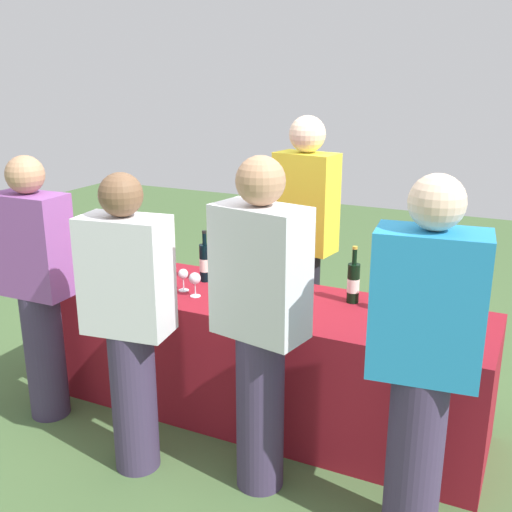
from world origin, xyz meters
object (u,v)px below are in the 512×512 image
Objects in this scene: server_pouring at (305,237)px; wine_bottle_2 at (353,282)px; wine_bottle_3 at (400,293)px; ice_bucket at (438,309)px; wine_glass_0 at (137,271)px; wine_bottle_0 at (133,253)px; wine_glass_4 at (272,289)px; guest_2 at (260,320)px; wine_glass_3 at (237,289)px; wine_glass_1 at (183,275)px; menu_board at (421,310)px; wine_bottle_1 at (205,262)px; guest_0 at (37,283)px; wine_glass_2 at (195,279)px; guest_1 at (129,319)px; guest_3 at (423,359)px.

wine_bottle_2 is at bearing 143.01° from server_pouring.
wine_bottle_3 is 0.22m from ice_bucket.
server_pouring is at bearing 47.80° from wine_glass_0.
wine_glass_4 is (1.07, -0.17, -0.02)m from wine_bottle_0.
guest_2 is at bearing -105.68° from wine_bottle_2.
wine_glass_3 is 1.07m from ice_bucket.
wine_bottle_3 is 2.41× the size of wine_glass_1.
menu_board is (0.25, 0.78, -0.40)m from wine_bottle_2.
server_pouring is (0.98, 0.56, 0.09)m from wine_bottle_0.
wine_glass_0 is 1.12m from server_pouring.
wine_bottle_1 is at bearing 82.65° from wine_glass_1.
wine_glass_1 is at bearing 168.63° from wine_glass_3.
guest_0 is (-1.08, -0.39, -0.01)m from wine_glass_3.
wine_glass_2 is at bearing -160.19° from wine_bottle_2.
guest_0 is 1.43m from guest_2.
wine_glass_0 is 0.09× the size of guest_2.
guest_1 is (0.37, -0.58, -0.02)m from wine_glass_0.
wine_glass_2 is 0.61m from guest_1.
wine_bottle_3 is 1.25m from wine_glass_1.
wine_bottle_3 is 0.21× the size of guest_0.
server_pouring reaches higher than menu_board.
guest_3 is (0.27, -0.76, 0.01)m from wine_bottle_3.
wine_glass_4 is at bearing -19.71° from wine_bottle_1.
server_pouring is (0.08, 0.83, 0.11)m from wine_glass_3.
wine_bottle_2 is 0.90m from wine_glass_2.
wine_glass_0 is (-0.30, -0.29, -0.01)m from wine_bottle_1.
wine_glass_0 is (-1.23, -0.33, -0.01)m from wine_bottle_2.
wine_bottle_0 is 1.74m from wine_bottle_3.
guest_3 is at bearing -56.48° from wine_bottle_2.
wine_bottle_0 is at bearing -144.90° from menu_board.
ice_bucket is 0.15× the size of guest_1.
menu_board reaches higher than wine_glass_0.
guest_2 is 1.67m from menu_board.
wine_bottle_0 is at bearing 158.81° from wine_glass_2.
guest_0 is (-0.18, -0.66, -0.02)m from wine_bottle_0.
menu_board reaches higher than wine_glass_4.
wine_glass_0 is 1.84m from guest_3.
wine_glass_4 is (0.84, 0.10, -0.01)m from wine_glass_0.
wine_glass_3 is at bearing 92.95° from server_pouring.
server_pouring is 1.11× the size of guest_0.
wine_bottle_2 is 0.21× the size of guest_1.
server_pouring is 1.06× the size of guest_3.
wine_glass_0 is 0.28m from wine_glass_1.
wine_glass_2 is at bearing 152.97° from guest_3.
guest_0 is (-1.92, -0.66, -0.02)m from wine_bottle_3.
wine_bottle_1 is at bearing 145.51° from guest_3.
wine_glass_1 is at bearing -178.22° from wine_glass_4.
server_pouring is at bearing 45.04° from guest_0.
wine_glass_4 is 0.82m from guest_1.
wine_glass_3 is at bearing 18.60° from guest_0.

